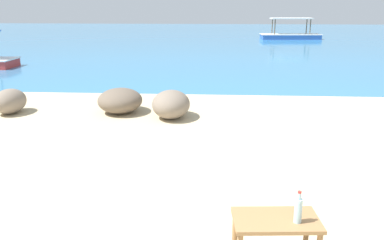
{
  "coord_description": "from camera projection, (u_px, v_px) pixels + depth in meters",
  "views": [
    {
      "loc": [
        -0.09,
        -2.91,
        2.29
      ],
      "look_at": [
        -0.47,
        3.0,
        0.55
      ],
      "focal_mm": 37.89,
      "sensor_mm": 36.0,
      "label": 1
    }
  ],
  "objects": [
    {
      "name": "shore_rock_small",
      "position": [
        10.0,
        101.0,
        8.4
      ],
      "size": [
        0.69,
        0.86,
        0.51
      ],
      "primitive_type": "ellipsoid",
      "rotation": [
        0.0,
        0.0,
        1.44
      ],
      "color": "gray",
      "rests_on": "sand_beach"
    },
    {
      "name": "water_surface",
      "position": [
        220.0,
        40.0,
        24.49
      ],
      "size": [
        60.0,
        36.0,
        0.03
      ],
      "primitive_type": "cube",
      "color": "teal",
      "rests_on": "ground"
    },
    {
      "name": "boat_blue",
      "position": [
        290.0,
        35.0,
        25.05
      ],
      "size": [
        3.76,
        1.46,
        1.29
      ],
      "rotation": [
        0.0,
        0.0,
        0.08
      ],
      "color": "#3866B7",
      "rests_on": "water_surface"
    },
    {
      "name": "shore_rock_large",
      "position": [
        120.0,
        101.0,
        8.47
      ],
      "size": [
        0.96,
        1.04,
        0.51
      ],
      "primitive_type": "ellipsoid",
      "rotation": [
        0.0,
        0.0,
        1.6
      ],
      "color": "#6B5B4C",
      "rests_on": "sand_beach"
    },
    {
      "name": "shore_rock_medium",
      "position": [
        171.0,
        104.0,
        8.07
      ],
      "size": [
        0.77,
        0.98,
        0.56
      ],
      "primitive_type": "ellipsoid",
      "rotation": [
        0.0,
        0.0,
        1.59
      ],
      "color": "gray",
      "rests_on": "sand_beach"
    },
    {
      "name": "bottle",
      "position": [
        298.0,
        210.0,
        3.49
      ],
      "size": [
        0.07,
        0.07,
        0.3
      ],
      "color": "#A3C6D1",
      "rests_on": "low_bench_table"
    },
    {
      "name": "low_bench_table",
      "position": [
        276.0,
        225.0,
        3.6
      ],
      "size": [
        0.79,
        0.5,
        0.41
      ],
      "rotation": [
        0.0,
        0.0,
        0.08
      ],
      "color": "olive",
      "rests_on": "sand_beach"
    }
  ]
}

